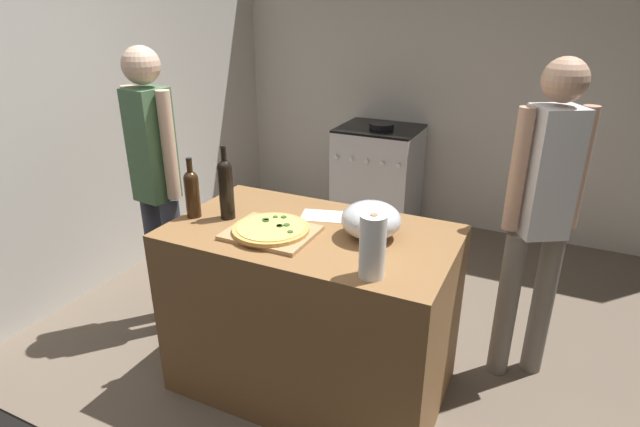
# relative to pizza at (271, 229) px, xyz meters

# --- Properties ---
(ground_plane) EXTENTS (4.40, 3.62, 0.02)m
(ground_plane) POSITION_rel_pizza_xyz_m (0.20, 1.07, -0.94)
(ground_plane) COLOR #6B5B4C
(kitchen_wall_rear) EXTENTS (4.40, 0.10, 2.60)m
(kitchen_wall_rear) POSITION_rel_pizza_xyz_m (0.20, 2.62, 0.37)
(kitchen_wall_rear) COLOR beige
(kitchen_wall_rear) RESTS_ON ground_plane
(kitchen_wall_left) EXTENTS (0.10, 3.62, 2.60)m
(kitchen_wall_left) POSITION_rel_pizza_xyz_m (-1.74, 1.07, 0.37)
(kitchen_wall_left) COLOR beige
(kitchen_wall_left) RESTS_ON ground_plane
(counter) EXTENTS (1.36, 0.78, 0.90)m
(counter) POSITION_rel_pizza_xyz_m (0.15, 0.12, -0.48)
(counter) COLOR olive
(counter) RESTS_ON ground_plane
(cutting_board) EXTENTS (0.40, 0.32, 0.02)m
(cutting_board) POSITION_rel_pizza_xyz_m (-0.00, -0.00, -0.02)
(cutting_board) COLOR tan
(cutting_board) RESTS_ON counter
(pizza) EXTENTS (0.36, 0.36, 0.03)m
(pizza) POSITION_rel_pizza_xyz_m (0.00, 0.00, 0.00)
(pizza) COLOR tan
(pizza) RESTS_ON cutting_board
(mixing_bowl) EXTENTS (0.28, 0.28, 0.17)m
(mixing_bowl) POSITION_rel_pizza_xyz_m (0.43, 0.18, 0.05)
(mixing_bowl) COLOR #B2B2B7
(mixing_bowl) RESTS_ON counter
(paper_towel_roll) EXTENTS (0.11, 0.11, 0.27)m
(paper_towel_roll) POSITION_rel_pizza_xyz_m (0.56, -0.16, 0.10)
(paper_towel_roll) COLOR white
(paper_towel_roll) RESTS_ON counter
(wine_bottle_amber) EXTENTS (0.07, 0.07, 0.31)m
(wine_bottle_amber) POSITION_rel_pizza_xyz_m (-0.46, 0.02, 0.10)
(wine_bottle_amber) COLOR #331E0F
(wine_bottle_amber) RESTS_ON counter
(wine_bottle_dark) EXTENTS (0.07, 0.07, 0.37)m
(wine_bottle_dark) POSITION_rel_pizza_xyz_m (-0.30, 0.08, 0.14)
(wine_bottle_dark) COLOR black
(wine_bottle_dark) RESTS_ON counter
(recipe_sheet) EXTENTS (0.24, 0.20, 0.00)m
(recipe_sheet) POSITION_rel_pizza_xyz_m (0.12, 0.30, -0.03)
(recipe_sheet) COLOR white
(recipe_sheet) RESTS_ON counter
(stove) EXTENTS (0.67, 0.60, 0.95)m
(stove) POSITION_rel_pizza_xyz_m (-0.25, 2.22, -0.47)
(stove) COLOR #B7B7BC
(stove) RESTS_ON ground_plane
(person_in_stripes) EXTENTS (0.36, 0.22, 1.70)m
(person_in_stripes) POSITION_rel_pizza_xyz_m (-0.92, 0.26, 0.04)
(person_in_stripes) COLOR #383D4C
(person_in_stripes) RESTS_ON ground_plane
(person_in_red) EXTENTS (0.34, 0.28, 1.69)m
(person_in_red) POSITION_rel_pizza_xyz_m (1.12, 0.70, 0.04)
(person_in_red) COLOR slate
(person_in_red) RESTS_ON ground_plane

